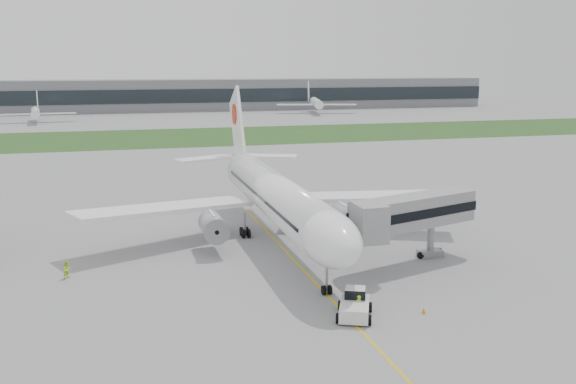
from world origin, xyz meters
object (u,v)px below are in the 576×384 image
object	(u,v)px
pushback_tug	(355,305)
ground_crew_near	(359,306)
airliner	(274,194)
jet_bridge	(408,214)

from	to	relation	value
pushback_tug	ground_crew_near	xyz separation A→B (m)	(0.32, -0.08, -0.09)
airliner	pushback_tug	xyz separation A→B (m)	(0.63, -25.39, -4.65)
airliner	jet_bridge	size ratio (longest dim) A/B	3.39
airliner	pushback_tug	size ratio (longest dim) A/B	10.99
ground_crew_near	pushback_tug	bearing A→B (deg)	-15.86
jet_bridge	pushback_tug	bearing A→B (deg)	-150.01
jet_bridge	ground_crew_near	bearing A→B (deg)	-148.93
pushback_tug	ground_crew_near	size ratio (longest dim) A/B	2.65
airliner	jet_bridge	world-z (taller)	airliner
ground_crew_near	jet_bridge	bearing A→B (deg)	-132.66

